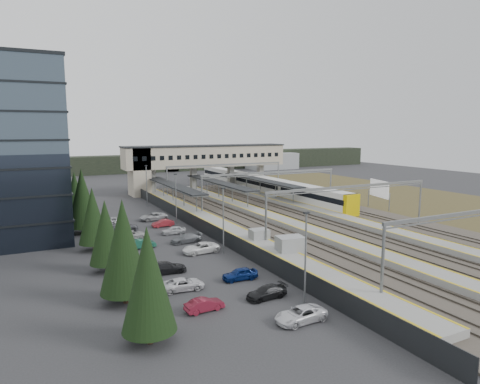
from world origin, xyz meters
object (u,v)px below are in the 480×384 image
relay_cabin_far (259,237)px  footbridge (196,159)px  billboard (379,190)px  train (261,185)px  relay_cabin_near (290,247)px

relay_cabin_far → footbridge: bearing=78.3°
relay_cabin_far → billboard: billboard is taller
billboard → train: bearing=111.3°
billboard → relay_cabin_near: bearing=-150.0°
footbridge → train: bearing=-39.8°
relay_cabin_near → relay_cabin_far: bearing=94.6°
billboard → footbridge: bearing=121.6°
relay_cabin_near → train: size_ratio=0.05×
relay_cabin_near → relay_cabin_far: 6.57m
train → billboard: bearing=-68.7°
train → billboard: 28.66m
relay_cabin_near → billboard: (32.30, 18.63, 2.41)m
relay_cabin_far → train: size_ratio=0.04×
footbridge → relay_cabin_far: bearing=-101.7°
relay_cabin_near → footbridge: (9.59, 55.52, 6.63)m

